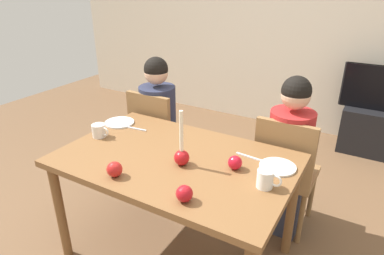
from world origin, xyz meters
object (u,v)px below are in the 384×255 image
plate_left (119,123)px  plate_right (278,167)px  apple_near_candle (115,169)px  dining_table (176,169)px  apple_by_left_plate (235,163)px  mug_left (99,131)px  apple_by_right_mug (184,194)px  candle_centerpiece (182,154)px  chair_left (157,135)px  mug_right (266,179)px  tv (384,89)px  person_right_child (287,160)px  chair_right (285,169)px  person_left_child (159,127)px  tv_stand (373,131)px

plate_left → plate_right: same height
plate_left → apple_near_candle: apple_near_candle is taller
dining_table → apple_by_left_plate: (0.36, 0.06, 0.12)m
apple_near_candle → dining_table: bearing=63.2°
dining_table → apple_near_candle: bearing=-116.8°
mug_left → apple_by_right_mug: mug_left is taller
plate_left → candle_centerpiece: bearing=-21.3°
chair_left → apple_by_left_plate: chair_left is taller
mug_left → mug_right: mug_right is taller
tv → plate_right: 2.16m
person_right_child → mug_right: person_right_child is taller
apple_near_candle → plate_left: bearing=129.5°
chair_right → apple_by_right_mug: (-0.25, -0.95, 0.28)m
person_right_child → candle_centerpiece: bearing=-122.7°
chair_left → plate_right: size_ratio=4.35×
person_left_child → tv: size_ratio=1.48×
chair_right → apple_near_candle: bearing=-126.1°
person_left_child → mug_left: (-0.01, -0.65, 0.23)m
candle_centerpiece → tv: bearing=68.2°
mug_left → tv: bearing=55.1°
tv → apple_near_candle: (-1.19, -2.64, 0.08)m
chair_left → apple_by_left_plate: (0.95, -0.55, 0.28)m
chair_right → tv: tv is taller
tv_stand → apple_by_left_plate: 2.40m
person_left_child → plate_left: 0.46m
dining_table → mug_left: size_ratio=10.48×
chair_right → mug_left: size_ratio=6.74×
dining_table → apple_by_right_mug: size_ratio=16.65×
dining_table → person_left_child: bearing=132.4°
chair_left → plate_right: 1.25m
person_left_child → tv: (1.60, 1.66, 0.14)m
chair_right → mug_left: (-1.12, -0.62, 0.28)m
candle_centerpiece → mug_right: size_ratio=2.55×
person_right_child → apple_by_right_mug: person_right_child is taller
tv_stand → apple_by_right_mug: bearing=-105.8°
candle_centerpiece → apple_by_left_plate: bearing=21.1°
person_left_child → apple_by_left_plate: (0.95, -0.58, 0.22)m
dining_table → mug_left: mug_left is taller
dining_table → plate_right: bearing=18.7°
person_right_child → mug_left: size_ratio=8.77×
chair_left → tv_stand: chair_left is taller
candle_centerpiece → mug_left: bearing=176.9°
chair_right → mug_right: (0.05, -0.64, 0.29)m
mug_right → plate_right: bearing=90.4°
plate_right → apple_near_candle: (-0.74, -0.53, 0.04)m
tv_stand → tv: 0.47m
chair_right → apple_near_candle: 1.20m
person_left_child → tv_stand: 2.33m
chair_left → person_left_child: bearing=90.0°
dining_table → plate_left: 0.68m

